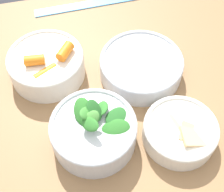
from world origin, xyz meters
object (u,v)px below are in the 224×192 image
Objects in this scene: bowl_greens at (91,131)px; bowl_beans_hotdog at (139,67)px; bowl_carrots at (44,64)px; bowl_cookies at (178,131)px; ruler at (86,5)px.

bowl_greens reaches higher than bowl_beans_hotdog.
bowl_cookies is (0.23, -0.22, -0.01)m from bowl_carrots.
bowl_beans_hotdog is at bearing -13.14° from bowl_carrots.
bowl_greens is 1.14× the size of bowl_cookies.
bowl_greens is 0.20m from bowl_beans_hotdog.
ruler is at bearing 81.04° from bowl_greens.
bowl_greens is at bearing 168.23° from bowl_cookies.
bowl_beans_hotdog is at bearing 99.10° from bowl_cookies.
bowl_carrots is 1.01× the size of bowl_greens.
bowl_greens is (0.07, -0.19, 0.00)m from bowl_carrots.
bowl_greens is 0.41m from ruler.
bowl_greens is 0.17m from bowl_cookies.
bowl_carrots is at bearing 110.25° from bowl_greens.
ruler is (-0.10, 0.44, -0.02)m from bowl_cookies.
bowl_carrots is at bearing 166.86° from bowl_beans_hotdog.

